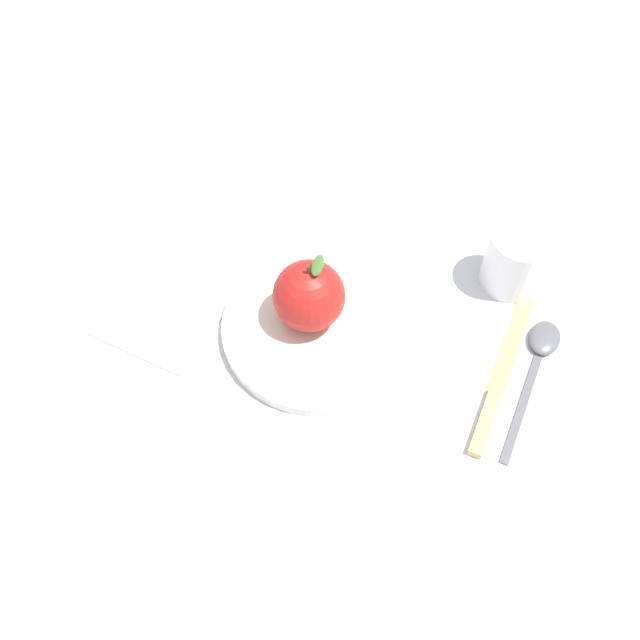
% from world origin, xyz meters
% --- Properties ---
extents(ground_plane, '(2.40, 2.40, 0.00)m').
position_xyz_m(ground_plane, '(0.00, 0.00, 0.00)').
color(ground_plane, silver).
extents(dinner_plate, '(0.22, 0.22, 0.02)m').
position_xyz_m(dinner_plate, '(-0.03, 0.03, 0.01)').
color(dinner_plate, silver).
rests_on(dinner_plate, ground_plane).
extents(apple, '(0.08, 0.08, 0.09)m').
position_xyz_m(apple, '(-0.04, 0.04, 0.05)').
color(apple, '#B21E19').
rests_on(apple, dinner_plate).
extents(cup, '(0.07, 0.07, 0.08)m').
position_xyz_m(cup, '(0.21, 0.03, 0.04)').
color(cup, white).
rests_on(cup, ground_plane).
extents(knife, '(0.16, 0.18, 0.01)m').
position_xyz_m(knife, '(0.13, -0.09, 0.00)').
color(knife, '#D8B766').
rests_on(knife, ground_plane).
extents(spoon, '(0.14, 0.15, 0.01)m').
position_xyz_m(spoon, '(0.19, -0.07, 0.01)').
color(spoon, '#59595E').
rests_on(spoon, ground_plane).
extents(linen_napkin, '(0.20, 0.20, 0.00)m').
position_xyz_m(linen_napkin, '(-0.18, 0.12, 0.00)').
color(linen_napkin, beige).
rests_on(linen_napkin, ground_plane).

